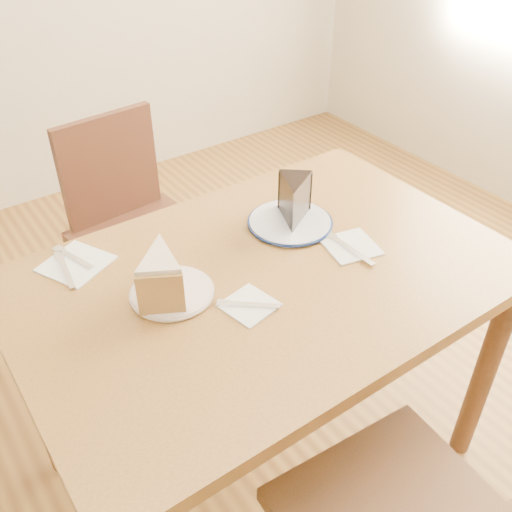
# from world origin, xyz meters

# --- Properties ---
(ground) EXTENTS (4.00, 4.00, 0.00)m
(ground) POSITION_xyz_m (0.00, 0.00, 0.00)
(ground) COLOR #533616
(ground) RESTS_ON ground
(table) EXTENTS (1.20, 0.80, 0.75)m
(table) POSITION_xyz_m (0.00, 0.00, 0.65)
(table) COLOR #553717
(table) RESTS_ON ground
(chair_far) EXTENTS (0.46, 0.46, 0.86)m
(chair_far) POSITION_xyz_m (-0.03, 0.74, 0.48)
(chair_far) COLOR black
(chair_far) RESTS_ON ground
(plate_cream) EXTENTS (0.19, 0.19, 0.01)m
(plate_cream) POSITION_xyz_m (-0.23, 0.06, 0.76)
(plate_cream) COLOR silver
(plate_cream) RESTS_ON table
(plate_navy) EXTENTS (0.22, 0.22, 0.01)m
(plate_navy) POSITION_xyz_m (0.17, 0.13, 0.76)
(plate_navy) COLOR white
(plate_navy) RESTS_ON table
(carrot_cake) EXTENTS (0.15, 0.17, 0.10)m
(carrot_cake) POSITION_xyz_m (-0.24, 0.07, 0.81)
(carrot_cake) COLOR #FAEDCE
(carrot_cake) RESTS_ON plate_cream
(chocolate_cake) EXTENTS (0.15, 0.15, 0.11)m
(chocolate_cake) POSITION_xyz_m (0.18, 0.13, 0.82)
(chocolate_cake) COLOR black
(chocolate_cake) RESTS_ON plate_navy
(napkin_cream) EXTENTS (0.13, 0.13, 0.00)m
(napkin_cream) POSITION_xyz_m (-0.10, -0.08, 0.75)
(napkin_cream) COLOR white
(napkin_cream) RESTS_ON table
(napkin_navy) EXTENTS (0.15, 0.15, 0.00)m
(napkin_navy) POSITION_xyz_m (0.24, -0.04, 0.75)
(napkin_navy) COLOR white
(napkin_navy) RESTS_ON table
(napkin_spare) EXTENTS (0.19, 0.19, 0.00)m
(napkin_spare) POSITION_xyz_m (-0.37, 0.29, 0.75)
(napkin_spare) COLOR white
(napkin_spare) RESTS_ON table
(fork_cream) EXTENTS (0.12, 0.10, 0.00)m
(fork_cream) POSITION_xyz_m (-0.11, -0.08, 0.76)
(fork_cream) COLOR silver
(fork_cream) RESTS_ON napkin_cream
(knife_navy) EXTENTS (0.02, 0.17, 0.00)m
(knife_navy) POSITION_xyz_m (0.22, -0.05, 0.76)
(knife_navy) COLOR silver
(knife_navy) RESTS_ON napkin_navy
(fork_spare) EXTENTS (0.06, 0.14, 0.00)m
(fork_spare) POSITION_xyz_m (-0.36, 0.32, 0.76)
(fork_spare) COLOR silver
(fork_spare) RESTS_ON napkin_spare
(knife_spare) EXTENTS (0.04, 0.16, 0.00)m
(knife_spare) POSITION_xyz_m (-0.40, 0.28, 0.76)
(knife_spare) COLOR silver
(knife_spare) RESTS_ON napkin_spare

